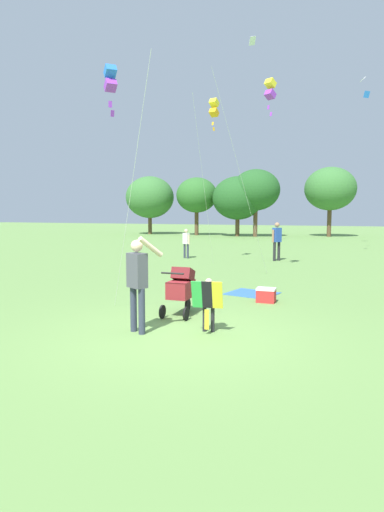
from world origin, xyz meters
name	(u,v)px	position (x,y,z in m)	size (l,w,h in m)	color
ground_plane	(176,334)	(0.00, 0.00, 0.00)	(120.00, 120.00, 0.00)	#668E47
treeline_distant	(376,192)	(4.67, 30.67, 3.69)	(39.44, 6.57, 6.11)	brown
child_with_butterfly_kite	(208,300)	(0.50, 0.33, 0.60)	(0.57, 0.39, 0.99)	#232328
person_adult_flyer	(137,277)	(-0.69, -0.13, 1.02)	(0.67, 0.49, 1.76)	#33384C
stroller	(181,287)	(-0.44, 1.38, 0.61)	(0.56, 1.08, 1.03)	black
kite_adult_black	(111,81)	(-2.24, 1.72, 5.08)	(2.01, 1.92, 5.43)	blue
kite_orange_delta	(214,109)	(-2.54, 10.45, 6.36)	(0.43, 3.47, 6.77)	yellow
kite_green_novelty	(270,90)	(0.16, 8.12, 6.25)	(1.20, 3.73, 6.65)	yellow
person_red_shirt	(186,241)	(-4.29, 11.85, 0.80)	(0.41, 0.28, 1.36)	#33384C
person_couple_left	(277,238)	(-0.16, 12.25, 1.00)	(0.40, 0.45, 1.70)	#232328
picnic_blanket	(252,293)	(0.47, 4.24, 0.01)	(1.22, 1.08, 0.02)	#3366B2
cooler_box	(266,295)	(1.01, 3.30, 0.18)	(0.45, 0.33, 0.35)	red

